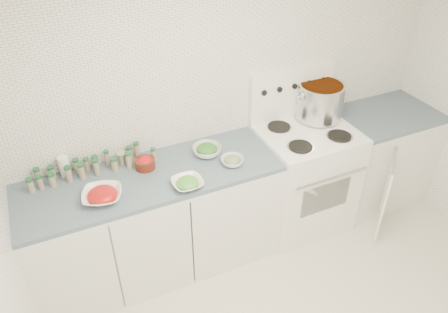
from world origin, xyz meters
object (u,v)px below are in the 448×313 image
stove (302,175)px  bowl_tomato (102,195)px  stock_pot (320,100)px  bowl_snowpea (188,183)px

stove → bowl_tomato: stove is taller
bowl_tomato → stock_pot: bearing=8.0°
bowl_snowpea → bowl_tomato: bearing=169.2°
stove → stock_pot: size_ratio=3.40×
stove → stock_pot: bearing=37.5°
bowl_tomato → bowl_snowpea: 0.56m
stove → stock_pot: stove is taller
stove → bowl_snowpea: size_ratio=6.41×
stove → stock_pot: 0.65m
stove → bowl_tomato: bearing=-176.2°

